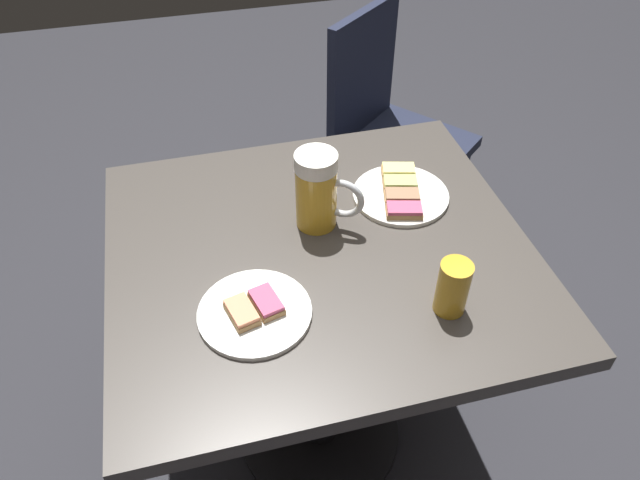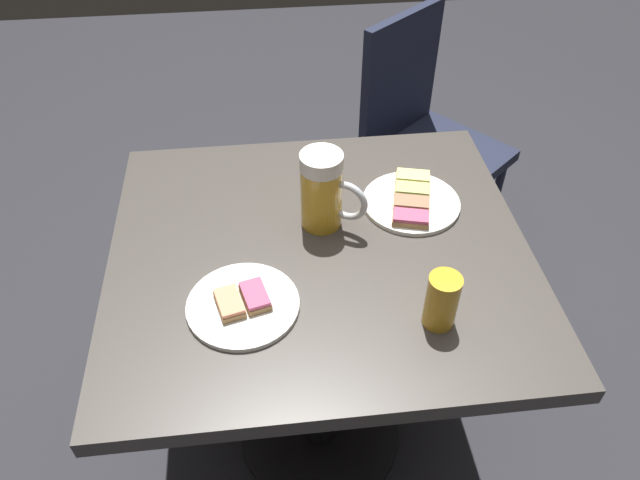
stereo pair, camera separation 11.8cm
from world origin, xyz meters
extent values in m
plane|color=#28282D|center=(0.00, 0.00, 0.00)|extent=(6.00, 6.00, 0.00)
cylinder|color=black|center=(0.00, 0.00, 0.01)|extent=(0.44, 0.44, 0.01)
cylinder|color=black|center=(0.00, 0.00, 0.36)|extent=(0.09, 0.09, 0.69)
cube|color=#423D38|center=(0.00, 0.00, 0.71)|extent=(0.76, 0.83, 0.04)
cylinder|color=white|center=(0.11, -0.21, 0.73)|extent=(0.21, 0.21, 0.01)
cube|color=#9E7547|center=(0.04, -0.19, 0.74)|extent=(0.06, 0.08, 0.01)
cube|color=#BC4C70|center=(0.04, -0.19, 0.75)|extent=(0.06, 0.08, 0.01)
cube|color=#9E7547|center=(0.09, -0.20, 0.74)|extent=(0.06, 0.08, 0.01)
cube|color=#997051|center=(0.09, -0.20, 0.75)|extent=(0.06, 0.08, 0.01)
cube|color=#9E7547|center=(0.13, -0.22, 0.74)|extent=(0.06, 0.08, 0.01)
cube|color=#ADC66B|center=(0.13, -0.22, 0.75)|extent=(0.06, 0.08, 0.01)
cube|color=#9E7547|center=(0.18, -0.23, 0.74)|extent=(0.06, 0.08, 0.01)
cube|color=#EFE07A|center=(0.18, -0.23, 0.75)|extent=(0.06, 0.08, 0.01)
cylinder|color=white|center=(-0.14, 0.16, 0.73)|extent=(0.20, 0.20, 0.01)
cube|color=#9E7547|center=(-0.13, 0.13, 0.74)|extent=(0.08, 0.06, 0.01)
cube|color=#BC4C70|center=(-0.13, 0.13, 0.75)|extent=(0.08, 0.06, 0.01)
cube|color=#9E7547|center=(-0.14, 0.18, 0.74)|extent=(0.08, 0.06, 0.01)
cube|color=#EA8E66|center=(-0.14, 0.18, 0.75)|extent=(0.08, 0.06, 0.01)
cylinder|color=gold|center=(0.07, -0.01, 0.80)|extent=(0.08, 0.08, 0.14)
cylinder|color=white|center=(0.07, -0.01, 0.88)|extent=(0.08, 0.08, 0.03)
torus|color=silver|center=(0.05, -0.06, 0.80)|extent=(0.06, 0.09, 0.09)
cylinder|color=gold|center=(-0.21, -0.19, 0.78)|extent=(0.06, 0.06, 0.11)
cylinder|color=#1E2338|center=(0.45, -0.43, 0.21)|extent=(0.03, 0.03, 0.42)
cylinder|color=#1E2338|center=(0.65, -0.68, 0.21)|extent=(0.03, 0.03, 0.42)
cylinder|color=#1E2338|center=(0.69, -0.23, 0.21)|extent=(0.03, 0.03, 0.42)
cylinder|color=#1E2338|center=(0.90, -0.47, 0.21)|extent=(0.03, 0.03, 0.42)
cube|color=#1E2338|center=(0.67, -0.45, 0.44)|extent=(0.54, 0.54, 0.04)
cube|color=#1E2338|center=(0.80, -0.34, 0.66)|extent=(0.24, 0.28, 0.40)
camera|label=1|loc=(-0.83, 0.21, 1.55)|focal=33.58mm
camera|label=2|loc=(-0.85, 0.10, 1.55)|focal=33.58mm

